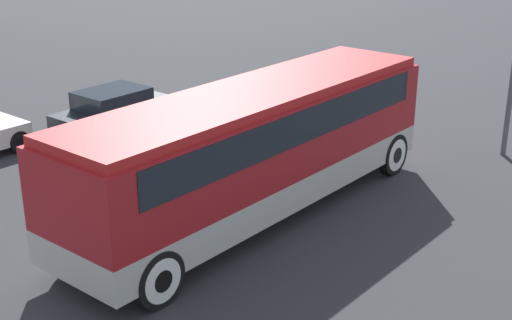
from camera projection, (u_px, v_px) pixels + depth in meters
ground_plane at (256, 214)px, 17.33m from camera, size 120.00×120.00×0.00m
tour_bus at (259, 139)px, 16.73m from camera, size 10.84×2.70×3.15m
parked_car_near at (116, 112)px, 22.90m from camera, size 4.12×1.85×1.49m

